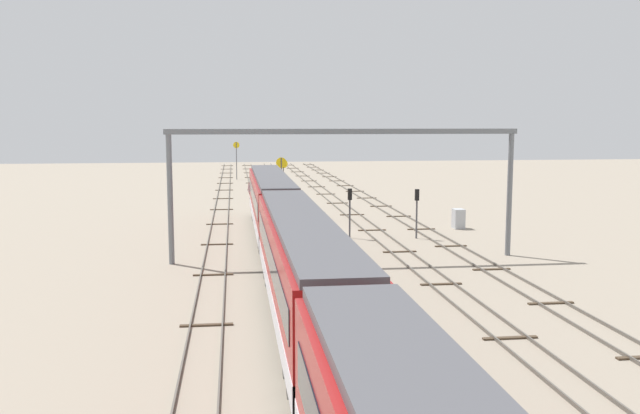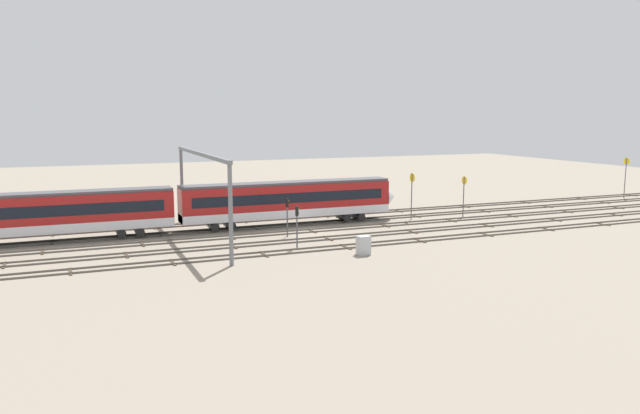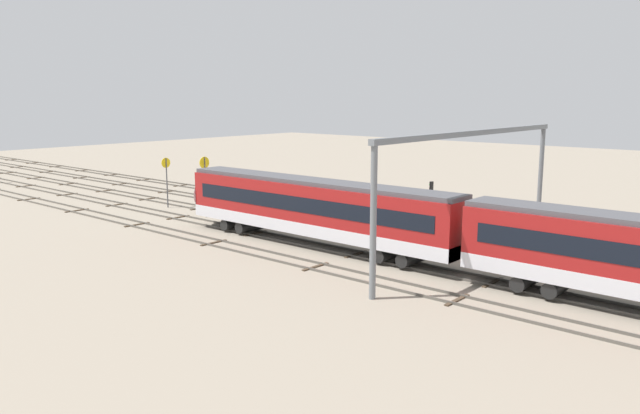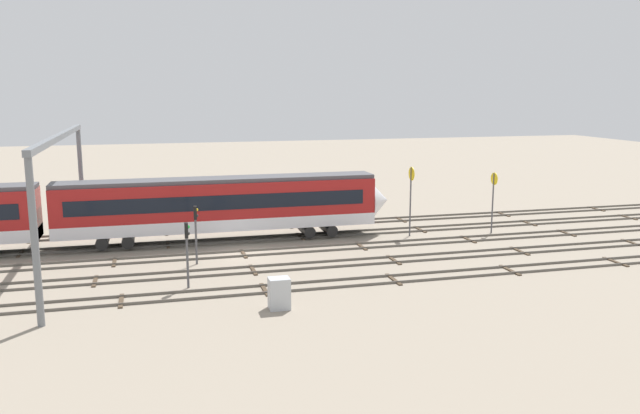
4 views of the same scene
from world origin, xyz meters
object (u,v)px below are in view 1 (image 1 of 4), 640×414
(signal_light_trackside_departure, at_px, (417,206))
(relay_cabinet, at_px, (458,219))
(train, at_px, (344,357))
(speed_sign_near_foreground, at_px, (283,174))
(speed_sign_mid_trackside, at_px, (236,155))
(signal_light_trackside_approach, at_px, (350,205))
(speed_sign_far_trackside, at_px, (281,175))
(overhead_gantry, at_px, (345,158))

(signal_light_trackside_departure, height_order, relay_cabinet, signal_light_trackside_departure)
(train, height_order, signal_light_trackside_departure, train)
(train, distance_m, speed_sign_near_foreground, 58.36)
(speed_sign_mid_trackside, height_order, signal_light_trackside_departure, speed_sign_mid_trackside)
(speed_sign_mid_trackside, relative_size, signal_light_trackside_approach, 1.52)
(speed_sign_near_foreground, bearing_deg, train, 177.46)
(speed_sign_mid_trackside, xyz_separation_m, speed_sign_far_trackside, (-39.25, -4.41, -0.21))
(speed_sign_mid_trackside, relative_size, speed_sign_far_trackside, 1.08)
(speed_sign_far_trackside, bearing_deg, relay_cabinet, -133.12)
(speed_sign_mid_trackside, xyz_separation_m, signal_light_trackside_approach, (-56.31, -8.61, -1.31))
(train, height_order, speed_sign_far_trackside, speed_sign_far_trackside)
(speed_sign_far_trackside, distance_m, signal_light_trackside_approach, 17.61)
(train, xyz_separation_m, speed_sign_mid_trackside, (90.69, 2.52, 1.27))
(train, bearing_deg, speed_sign_mid_trackside, 1.59)
(speed_sign_far_trackside, relative_size, signal_light_trackside_approach, 1.40)
(signal_light_trackside_approach, bearing_deg, speed_sign_near_foreground, 8.34)
(speed_sign_near_foreground, height_order, speed_sign_far_trackside, speed_sign_far_trackside)
(train, relative_size, signal_light_trackside_departure, 25.46)
(speed_sign_mid_trackside, bearing_deg, speed_sign_far_trackside, -173.60)
(signal_light_trackside_departure, xyz_separation_m, relay_cabinet, (4.46, -4.97, -1.75))
(signal_light_trackside_approach, distance_m, signal_light_trackside_departure, 5.28)
(overhead_gantry, bearing_deg, signal_light_trackside_departure, -43.12)
(speed_sign_far_trackside, bearing_deg, signal_light_trackside_departure, -152.29)
(overhead_gantry, relative_size, signal_light_trackside_approach, 5.93)
(train, distance_m, speed_sign_mid_trackside, 90.73)
(signal_light_trackside_approach, bearing_deg, speed_sign_far_trackside, 13.86)
(speed_sign_near_foreground, relative_size, speed_sign_far_trackside, 0.89)
(overhead_gantry, bearing_deg, speed_sign_far_trackside, 5.56)
(overhead_gantry, height_order, signal_light_trackside_departure, overhead_gantry)
(speed_sign_far_trackside, bearing_deg, speed_sign_mid_trackside, 6.40)
(train, xyz_separation_m, overhead_gantry, (26.09, -4.36, 4.16))
(speed_sign_far_trackside, bearing_deg, train, 177.90)
(speed_sign_mid_trackside, distance_m, signal_light_trackside_departure, 58.84)
(overhead_gantry, distance_m, speed_sign_mid_trackside, 65.03)
(signal_light_trackside_departure, bearing_deg, signal_light_trackside_approach, 80.53)
(speed_sign_mid_trackside, relative_size, relay_cabinet, 3.53)
(speed_sign_near_foreground, bearing_deg, overhead_gantry, -176.86)
(speed_sign_mid_trackside, relative_size, signal_light_trackside_departure, 1.53)
(relay_cabinet, bearing_deg, speed_sign_near_foreground, 33.94)
(signal_light_trackside_approach, relative_size, relay_cabinet, 2.33)
(overhead_gantry, bearing_deg, relay_cabinet, -45.08)
(speed_sign_mid_trackside, bearing_deg, train, -178.41)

